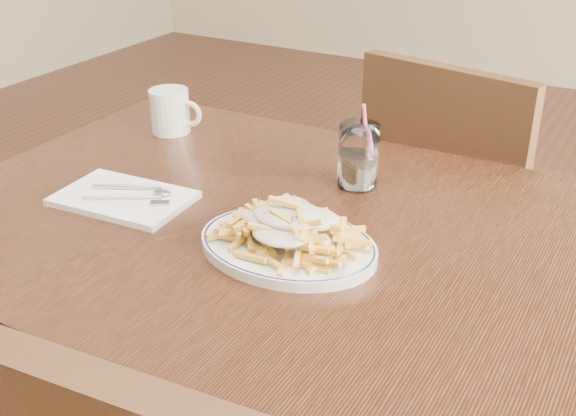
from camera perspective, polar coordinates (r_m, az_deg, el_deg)
The scene contains 8 objects.
table at distance 1.15m, azimuth 0.69°, elevation -4.90°, with size 1.20×0.80×0.75m.
chair_far at distance 1.76m, azimuth 12.98°, elevation -0.36°, with size 0.47×0.47×0.87m.
fries_plate at distance 1.04m, azimuth 0.00°, elevation -2.97°, with size 0.29×0.25×0.02m.
loaded_fries at distance 1.03m, azimuth 0.00°, elevation -1.03°, with size 0.24×0.21×0.06m.
napkin at distance 1.22m, azimuth -12.86°, elevation 0.76°, with size 0.22×0.14×0.01m, color white.
cutlery at distance 1.22m, azimuth -12.76°, elevation 1.18°, with size 0.15×0.12×0.01m.
water_glass at distance 1.23m, azimuth 5.56°, elevation 3.82°, with size 0.07×0.07×0.15m.
coffee_mug at distance 1.49m, azimuth -9.25°, elevation 7.57°, with size 0.11×0.08×0.09m.
Camera 1 is at (0.47, -0.86, 1.28)m, focal length 45.00 mm.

